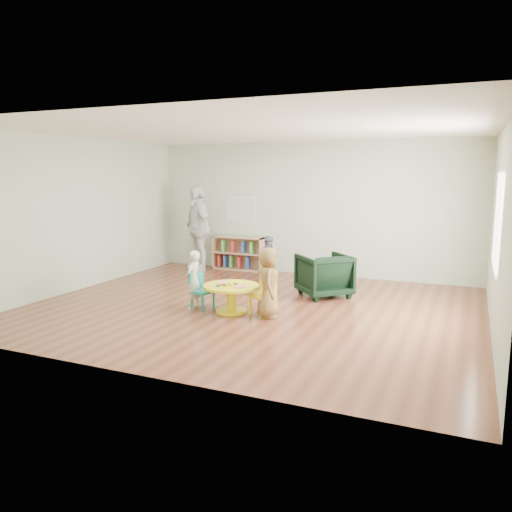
# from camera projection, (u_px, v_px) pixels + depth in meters

# --- Properties ---
(room) EXTENTS (7.10, 7.00, 2.80)m
(room) POSITION_uv_depth(u_px,v_px,m) (253.00, 190.00, 7.75)
(room) COLOR brown
(room) RESTS_ON ground
(activity_table) EXTENTS (0.87, 0.87, 0.48)m
(activity_table) POSITION_uv_depth(u_px,v_px,m) (231.00, 293.00, 7.74)
(activity_table) COLOR yellow
(activity_table) RESTS_ON ground
(kid_chair_left) EXTENTS (0.37, 0.37, 0.58)m
(kid_chair_left) POSITION_uv_depth(u_px,v_px,m) (200.00, 290.00, 7.94)
(kid_chair_left) COLOR teal
(kid_chair_left) RESTS_ON ground
(kid_chair_right) EXTENTS (0.43, 0.43, 0.60)m
(kid_chair_right) POSITION_uv_depth(u_px,v_px,m) (264.00, 295.00, 7.58)
(kid_chair_right) COLOR yellow
(kid_chair_right) RESTS_ON ground
(bookshelf) EXTENTS (1.20, 0.30, 0.75)m
(bookshelf) POSITION_uv_depth(u_px,v_px,m) (238.00, 253.00, 11.22)
(bookshelf) COLOR tan
(bookshelf) RESTS_ON ground
(alphabet_poster) EXTENTS (0.74, 0.01, 0.54)m
(alphabet_poster) POSITION_uv_depth(u_px,v_px,m) (241.00, 209.00, 11.17)
(alphabet_poster) COLOR white
(alphabet_poster) RESTS_ON ground
(armchair) EXTENTS (1.16, 1.16, 0.76)m
(armchair) POSITION_uv_depth(u_px,v_px,m) (324.00, 275.00, 8.75)
(armchair) COLOR black
(armchair) RESTS_ON ground
(child_left) EXTENTS (0.24, 0.35, 0.94)m
(child_left) POSITION_uv_depth(u_px,v_px,m) (193.00, 280.00, 7.94)
(child_left) COLOR silver
(child_left) RESTS_ON ground
(child_right) EXTENTS (0.51, 0.61, 1.06)m
(child_right) POSITION_uv_depth(u_px,v_px,m) (268.00, 283.00, 7.45)
(child_right) COLOR gold
(child_right) RESTS_ON ground
(toddler) EXTENTS (0.47, 0.39, 0.88)m
(toddler) POSITION_uv_depth(u_px,v_px,m) (268.00, 257.00, 10.25)
(toddler) COLOR #1A1F43
(toddler) RESTS_ON ground
(adult_caretaker) EXTENTS (1.16, 1.04, 1.89)m
(adult_caretaker) POSITION_uv_depth(u_px,v_px,m) (198.00, 228.00, 11.07)
(adult_caretaker) COLOR white
(adult_caretaker) RESTS_ON ground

